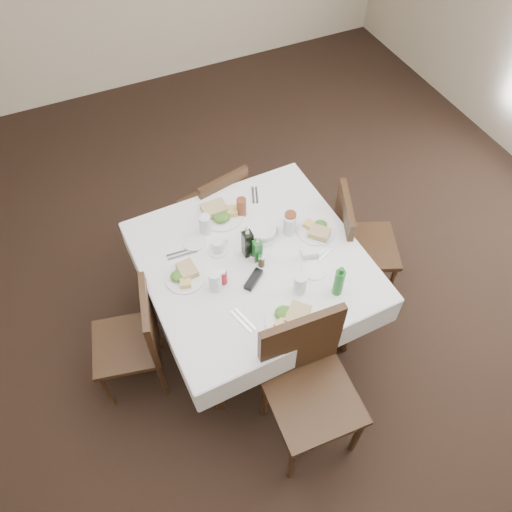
# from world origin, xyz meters

# --- Properties ---
(ground_plane) EXTENTS (7.00, 7.00, 0.00)m
(ground_plane) POSITION_xyz_m (0.00, 0.00, 0.00)
(ground_plane) COLOR black
(room_shell) EXTENTS (6.04, 7.04, 2.80)m
(room_shell) POSITION_xyz_m (0.00, 0.00, 1.71)
(room_shell) COLOR beige
(room_shell) RESTS_ON ground
(dining_table) EXTENTS (1.35, 1.35, 0.76)m
(dining_table) POSITION_xyz_m (-0.01, 0.19, 0.68)
(dining_table) COLOR black
(dining_table) RESTS_ON ground
(chair_north) EXTENTS (0.47, 0.47, 0.84)m
(chair_north) POSITION_xyz_m (0.04, 0.95, 0.48)
(chair_north) COLOR black
(chair_north) RESTS_ON ground
(chair_south) EXTENTS (0.51, 0.51, 1.02)m
(chair_south) POSITION_xyz_m (-0.03, -0.56, 0.58)
(chair_south) COLOR black
(chair_south) RESTS_ON ground
(chair_east) EXTENTS (0.56, 0.56, 0.91)m
(chair_east) POSITION_xyz_m (0.78, 0.22, 0.52)
(chair_east) COLOR black
(chair_east) RESTS_ON ground
(chair_west) EXTENTS (0.48, 0.48, 0.86)m
(chair_west) POSITION_xyz_m (-0.82, 0.14, 0.49)
(chair_west) COLOR black
(chair_west) RESTS_ON ground
(meal_north) EXTENTS (0.30, 0.30, 0.07)m
(meal_north) POSITION_xyz_m (-0.06, 0.61, 0.79)
(meal_north) COLOR white
(meal_north) RESTS_ON dining_table
(meal_south) EXTENTS (0.28, 0.28, 0.06)m
(meal_south) POSITION_xyz_m (-0.00, -0.29, 0.79)
(meal_south) COLOR white
(meal_south) RESTS_ON dining_table
(meal_east) EXTENTS (0.24, 0.24, 0.05)m
(meal_east) POSITION_xyz_m (0.45, 0.22, 0.78)
(meal_east) COLOR white
(meal_east) RESTS_ON dining_table
(meal_west) EXTENTS (0.24, 0.24, 0.05)m
(meal_west) POSITION_xyz_m (-0.44, 0.24, 0.78)
(meal_west) COLOR white
(meal_west) RESTS_ON dining_table
(side_plate_a) EXTENTS (0.15, 0.15, 0.01)m
(side_plate_a) POSITION_xyz_m (-0.30, 0.47, 0.77)
(side_plate_a) COLOR white
(side_plate_a) RESTS_ON dining_table
(side_plate_b) EXTENTS (0.15, 0.15, 0.01)m
(side_plate_b) POSITION_xyz_m (0.29, -0.04, 0.77)
(side_plate_b) COLOR white
(side_plate_b) RESTS_ON dining_table
(water_n) EXTENTS (0.08, 0.08, 0.14)m
(water_n) POSITION_xyz_m (-0.20, 0.52, 0.83)
(water_n) COLOR silver
(water_n) RESTS_ON dining_table
(water_s) EXTENTS (0.07, 0.07, 0.14)m
(water_s) POSITION_xyz_m (0.13, -0.13, 0.83)
(water_s) COLOR silver
(water_s) RESTS_ON dining_table
(water_e) EXTENTS (0.08, 0.08, 0.14)m
(water_e) POSITION_xyz_m (0.28, 0.29, 0.83)
(water_e) COLOR silver
(water_e) RESTS_ON dining_table
(water_w) EXTENTS (0.08, 0.08, 0.14)m
(water_w) POSITION_xyz_m (-0.30, 0.09, 0.83)
(water_w) COLOR silver
(water_w) RESTS_ON dining_table
(iced_tea_a) EXTENTS (0.06, 0.06, 0.14)m
(iced_tea_a) POSITION_xyz_m (0.07, 0.56, 0.83)
(iced_tea_a) COLOR brown
(iced_tea_a) RESTS_ON dining_table
(iced_tea_b) EXTENTS (0.07, 0.07, 0.15)m
(iced_tea_b) POSITION_xyz_m (0.29, 0.31, 0.84)
(iced_tea_b) COLOR brown
(iced_tea_b) RESTS_ON dining_table
(bread_basket) EXTENTS (0.21, 0.21, 0.07)m
(bread_basket) POSITION_xyz_m (0.11, 0.35, 0.79)
(bread_basket) COLOR silver
(bread_basket) RESTS_ON dining_table
(oil_cruet_dark) EXTENTS (0.06, 0.06, 0.24)m
(oil_cruet_dark) POSITION_xyz_m (-0.03, 0.25, 0.87)
(oil_cruet_dark) COLOR black
(oil_cruet_dark) RESTS_ON dining_table
(oil_cruet_green) EXTENTS (0.05, 0.05, 0.21)m
(oil_cruet_green) POSITION_xyz_m (0.01, 0.18, 0.85)
(oil_cruet_green) COLOR #186820
(oil_cruet_green) RESTS_ON dining_table
(ketchup_bottle) EXTENTS (0.05, 0.05, 0.11)m
(ketchup_bottle) POSITION_xyz_m (-0.25, 0.11, 0.81)
(ketchup_bottle) COLOR maroon
(ketchup_bottle) RESTS_ON dining_table
(salt_shaker) EXTENTS (0.03, 0.03, 0.07)m
(salt_shaker) POSITION_xyz_m (-0.03, 0.17, 0.80)
(salt_shaker) COLOR white
(salt_shaker) RESTS_ON dining_table
(pepper_shaker) EXTENTS (0.04, 0.04, 0.09)m
(pepper_shaker) POSITION_xyz_m (0.01, 0.13, 0.81)
(pepper_shaker) COLOR #3D2B19
(pepper_shaker) RESTS_ON dining_table
(coffee_mug) EXTENTS (0.14, 0.13, 0.09)m
(coffee_mug) POSITION_xyz_m (-0.18, 0.34, 0.80)
(coffee_mug) COLOR white
(coffee_mug) RESTS_ON dining_table
(sunglasses) EXTENTS (0.15, 0.13, 0.03)m
(sunglasses) POSITION_xyz_m (-0.08, 0.04, 0.78)
(sunglasses) COLOR black
(sunglasses) RESTS_ON dining_table
(green_bottle) EXTENTS (0.06, 0.06, 0.23)m
(green_bottle) POSITION_xyz_m (0.33, -0.23, 0.86)
(green_bottle) COLOR #186820
(green_bottle) RESTS_ON dining_table
(sugar_caddy) EXTENTS (0.11, 0.08, 0.05)m
(sugar_caddy) POSITION_xyz_m (0.31, 0.07, 0.79)
(sugar_caddy) COLOR white
(sugar_caddy) RESTS_ON dining_table
(cutlery_n) EXTENTS (0.09, 0.16, 0.01)m
(cutlery_n) POSITION_xyz_m (0.22, 0.68, 0.77)
(cutlery_n) COLOR silver
(cutlery_n) RESTS_ON dining_table
(cutlery_s) EXTENTS (0.09, 0.18, 0.01)m
(cutlery_s) POSITION_xyz_m (-0.24, -0.18, 0.77)
(cutlery_s) COLOR silver
(cutlery_s) RESTS_ON dining_table
(cutlery_e) EXTENTS (0.18, 0.11, 0.01)m
(cutlery_e) POSITION_xyz_m (0.37, 0.04, 0.77)
(cutlery_e) COLOR silver
(cutlery_e) RESTS_ON dining_table
(cutlery_w) EXTENTS (0.19, 0.06, 0.01)m
(cutlery_w) POSITION_xyz_m (-0.40, 0.41, 0.77)
(cutlery_w) COLOR silver
(cutlery_w) RESTS_ON dining_table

